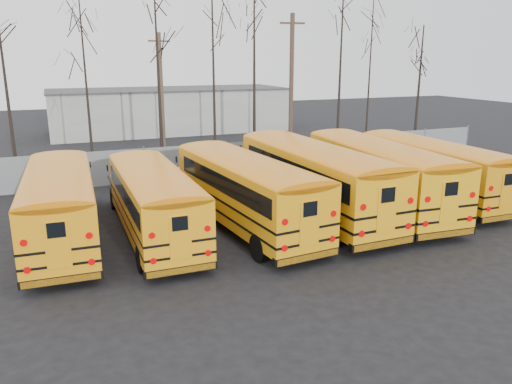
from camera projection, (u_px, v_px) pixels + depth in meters
name	position (u px, v px, depth m)	size (l,w,h in m)	color
ground	(302.00, 241.00, 19.61)	(120.00, 120.00, 0.00)	black
fence	(211.00, 160.00, 30.08)	(40.00, 0.04, 2.00)	gray
distant_building	(170.00, 111.00, 48.43)	(22.00, 8.00, 4.00)	beige
bus_a	(60.00, 199.00, 19.10)	(2.83, 10.70, 2.97)	black
bus_b	(153.00, 196.00, 19.69)	(2.41, 10.34, 2.89)	black
bus_c	(244.00, 186.00, 20.76)	(3.61, 11.35, 3.13)	black
bus_d	(312.00, 174.00, 22.31)	(3.09, 12.06, 3.35)	black
bus_e	(376.00, 169.00, 23.40)	(3.49, 11.84, 3.27)	black
bus_f	(430.00, 165.00, 25.09)	(2.68, 10.92, 3.04)	black
utility_pole_left	(162.00, 95.00, 34.63)	(1.52, 0.45, 8.64)	brown
utility_pole_right	(291.00, 86.00, 34.91)	(1.76, 0.38, 9.91)	#493529
tree_2	(5.00, 81.00, 28.98)	(0.26, 0.26, 11.39)	black
tree_3	(87.00, 92.00, 28.65)	(0.26, 0.26, 10.18)	black
tree_4	(159.00, 83.00, 32.36)	(0.26, 0.26, 10.78)	black
tree_5	(213.00, 66.00, 31.35)	(0.26, 0.26, 12.98)	black
tree_6	(254.00, 71.00, 35.19)	(0.26, 0.26, 12.17)	black
tree_7	(340.00, 67.00, 34.08)	(0.26, 0.26, 12.69)	black
tree_8	(370.00, 72.00, 38.61)	(0.26, 0.26, 11.76)	black
tree_9	(419.00, 86.00, 40.30)	(0.26, 0.26, 9.47)	black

